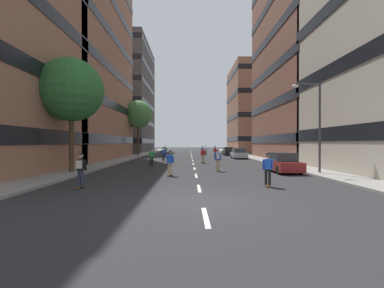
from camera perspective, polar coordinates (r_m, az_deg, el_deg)
ground_plane at (r=40.95m, az=-0.04°, el=-2.94°), size 185.76×185.76×0.00m
sidewalk_left at (r=45.65m, az=-11.80°, el=-2.53°), size 2.54×85.14×0.14m
sidewalk_right at (r=45.86m, az=11.53°, el=-2.51°), size 2.54×85.14×0.14m
lane_markings at (r=42.99m, az=-0.08°, el=-2.78°), size 0.16×72.20×0.01m
building_left_mid at (r=41.24m, az=-25.84°, el=19.73°), size 13.03×21.97×31.92m
building_left_far at (r=68.75m, az=-14.83°, el=9.74°), size 13.03×21.12×27.07m
building_right_mid at (r=41.03m, az=25.66°, el=16.80°), size 13.03×19.20×27.78m
building_right_far at (r=68.61m, az=14.12°, el=7.43°), size 13.03×16.90×21.53m
parked_car_near at (r=47.91m, az=7.99°, el=-1.64°), size 1.82×4.40×1.52m
parked_car_mid at (r=21.34m, az=19.29°, el=-4.01°), size 1.82×4.40×1.52m
parked_car_far at (r=38.19m, az=10.25°, el=-2.12°), size 1.82×4.40×1.52m
street_tree_near at (r=21.59m, az=-25.05°, el=10.70°), size 4.70×4.70×8.43m
street_tree_mid at (r=45.88m, az=-11.81°, el=6.42°), size 4.77×4.77×9.49m
streetlamp_right at (r=20.81m, az=25.43°, el=5.35°), size 2.13×0.30×6.50m
skater_0 at (r=29.09m, az=2.45°, el=-2.24°), size 0.57×0.92×1.78m
skater_1 at (r=20.90m, az=5.73°, el=-3.22°), size 0.54×0.91×1.78m
skater_2 at (r=47.55m, az=2.32°, el=-1.31°), size 0.56×0.92×1.78m
skater_3 at (r=14.14m, az=16.36°, el=-5.01°), size 0.56×0.92×1.78m
skater_4 at (r=14.24m, az=-23.34°, el=-4.86°), size 0.55×0.92×1.78m
skater_5 at (r=25.34m, az=-8.90°, el=-2.68°), size 0.55×0.91×1.78m
skater_6 at (r=41.15m, az=5.13°, el=-1.55°), size 0.56×0.92×1.78m
skater_7 at (r=32.50m, az=-6.34°, el=-1.98°), size 0.56×0.92×1.78m
skater_8 at (r=17.97m, az=-4.86°, el=-3.88°), size 0.57×0.92×1.78m
skater_9 at (r=47.63m, az=-5.85°, el=-1.27°), size 0.54×0.91×1.78m
skater_10 at (r=49.06m, az=3.04°, el=-1.26°), size 0.55×0.92×1.78m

